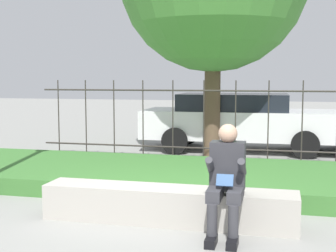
# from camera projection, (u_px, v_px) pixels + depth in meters

# --- Properties ---
(ground_plane) EXTENTS (60.00, 60.00, 0.00)m
(ground_plane) POSITION_uv_depth(u_px,v_px,m) (153.00, 221.00, 5.65)
(ground_plane) COLOR gray
(stone_bench) EXTENTS (3.04, 0.49, 0.43)m
(stone_bench) POSITION_uv_depth(u_px,v_px,m) (168.00, 207.00, 5.58)
(stone_bench) COLOR #ADA89E
(stone_bench) RESTS_ON ground_plane
(person_seated_reader) EXTENTS (0.42, 0.73, 1.23)m
(person_seated_reader) POSITION_uv_depth(u_px,v_px,m) (226.00, 176.00, 5.10)
(person_seated_reader) COLOR black
(person_seated_reader) RESTS_ON ground_plane
(grass_berm) EXTENTS (8.88, 2.62, 0.26)m
(grass_berm) POSITION_uv_depth(u_px,v_px,m) (186.00, 177.00, 7.58)
(grass_berm) COLOR #3D7533
(grass_berm) RESTS_ON ground_plane
(iron_fence) EXTENTS (6.88, 0.03, 1.68)m
(iron_fence) POSITION_uv_depth(u_px,v_px,m) (204.00, 121.00, 9.23)
(iron_fence) COLOR #332D28
(iron_fence) RESTS_ON ground_plane
(car_parked_center) EXTENTS (4.63, 1.91, 1.35)m
(car_parked_center) POSITION_uv_depth(u_px,v_px,m) (239.00, 120.00, 11.09)
(car_parked_center) COLOR silver
(car_parked_center) RESTS_ON ground_plane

